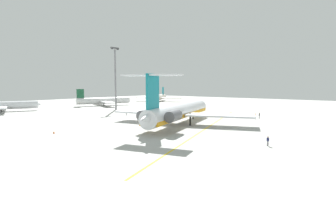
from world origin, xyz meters
The scene contains 14 objects.
ground centered at (0.00, 0.00, 0.00)m, with size 281.37×281.37×0.00m, color #ADADA8.
main_jetliner centered at (-2.23, 4.32, 3.43)m, with size 42.41×37.99×12.56m.
airliner_mid_left centered at (-16.02, 77.32, 2.39)m, with size 26.05×26.23×8.11m.
airliner_mid_right centered at (27.74, 70.60, 2.42)m, with size 26.29×26.50×8.23m.
airliner_far_right centered at (67.80, 69.82, 2.55)m, with size 27.36×27.64×8.66m.
ground_crew_near_nose centered at (20.97, -7.35, 1.12)m, with size 0.28×0.43×1.77m.
ground_crew_near_tail centered at (23.41, -7.74, 1.16)m, with size 0.47×0.29×1.83m.
ground_crew_portside centered at (4.44, 30.88, 1.06)m, with size 0.27×0.42×1.67m.
ground_crew_starboard centered at (-12.63, -21.88, 1.06)m, with size 0.27×0.37×1.67m.
safety_cone_nose centered at (25.50, -2.29, 0.28)m, with size 0.40×0.40×0.55m, color #EA590F.
safety_cone_wingtip centered at (24.51, -3.82, 0.28)m, with size 0.40×0.40×0.55m, color #EA590F.
safety_cone_tail centered at (-28.81, 17.85, 0.28)m, with size 0.40×0.40×0.55m, color #EA590F.
taxiway_centreline centered at (-1.07, -3.79, 0.00)m, with size 79.44×0.36×0.01m, color gold.
light_mast centered at (16.29, 49.59, 13.92)m, with size 4.00×0.70×25.41m.
Camera 1 is at (-58.70, -36.32, 10.42)m, focal length 28.98 mm.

